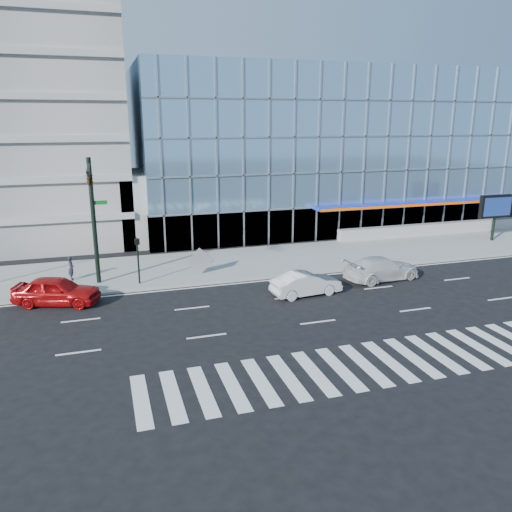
# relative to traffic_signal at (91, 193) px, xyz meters

# --- Properties ---
(ground) EXTENTS (160.00, 160.00, 0.00)m
(ground) POSITION_rel_traffic_signal_xyz_m (11.00, -4.57, -6.16)
(ground) COLOR black
(ground) RESTS_ON ground
(sidewalk) EXTENTS (120.00, 8.00, 0.15)m
(sidewalk) POSITION_rel_traffic_signal_xyz_m (11.00, 3.43, -6.09)
(sidewalk) COLOR gray
(sidewalk) RESTS_ON ground
(theatre_building) EXTENTS (42.00, 26.00, 15.00)m
(theatre_building) POSITION_rel_traffic_signal_xyz_m (25.00, 21.43, 1.34)
(theatre_building) COLOR #739EC0
(theatre_building) RESTS_ON ground
(ramp_block) EXTENTS (6.00, 8.00, 6.00)m
(ramp_block) POSITION_rel_traffic_signal_xyz_m (5.00, 13.43, -3.16)
(ramp_block) COLOR gray
(ramp_block) RESTS_ON ground
(retaining_wall) EXTENTS (30.00, 0.80, 1.00)m
(retaining_wall) POSITION_rel_traffic_signal_xyz_m (35.00, 7.03, -5.51)
(retaining_wall) COLOR gray
(retaining_wall) RESTS_ON sidewalk
(traffic_signal) EXTENTS (1.14, 5.74, 8.00)m
(traffic_signal) POSITION_rel_traffic_signal_xyz_m (0.00, 0.00, 0.00)
(traffic_signal) COLOR black
(traffic_signal) RESTS_ON sidewalk
(ped_signal_post) EXTENTS (0.30, 0.33, 3.00)m
(ped_signal_post) POSITION_rel_traffic_signal_xyz_m (2.50, 0.37, -4.02)
(ped_signal_post) COLOR black
(ped_signal_post) RESTS_ON sidewalk
(marquee_sign) EXTENTS (3.20, 0.43, 4.00)m
(marquee_sign) POSITION_rel_traffic_signal_xyz_m (33.00, 3.42, -3.10)
(marquee_sign) COLOR black
(marquee_sign) RESTS_ON sidewalk
(white_suv) EXTENTS (5.57, 2.82, 1.55)m
(white_suv) POSITION_rel_traffic_signal_xyz_m (18.06, -3.13, -5.39)
(white_suv) COLOR silver
(white_suv) RESTS_ON ground
(white_sedan) EXTENTS (4.48, 1.97, 1.43)m
(white_sedan) POSITION_rel_traffic_signal_xyz_m (12.06, -4.42, -5.45)
(white_sedan) COLOR silver
(white_sedan) RESTS_ON ground
(red_sedan) EXTENTS (5.22, 3.39, 1.65)m
(red_sedan) POSITION_rel_traffic_signal_xyz_m (-2.32, -1.62, -5.34)
(red_sedan) COLOR #AC0D0F
(red_sedan) RESTS_ON ground
(pedestrian) EXTENTS (0.48, 0.64, 1.60)m
(pedestrian) POSITION_rel_traffic_signal_xyz_m (-1.69, 2.54, -5.22)
(pedestrian) COLOR black
(pedestrian) RESTS_ON sidewalk
(tilted_panel) EXTENTS (1.83, 0.22, 1.84)m
(tilted_panel) POSITION_rel_traffic_signal_xyz_m (6.68, 1.35, -5.10)
(tilted_panel) COLOR gray
(tilted_panel) RESTS_ON sidewalk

